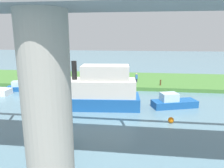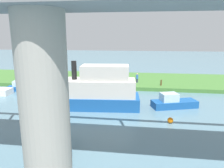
# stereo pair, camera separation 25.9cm
# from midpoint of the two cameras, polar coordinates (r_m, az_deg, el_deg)

# --- Properties ---
(ground_plane) EXTENTS (160.00, 160.00, 0.00)m
(ground_plane) POSITION_cam_midpoint_polar(r_m,az_deg,el_deg) (29.59, -1.22, -1.58)
(ground_plane) COLOR slate
(grassy_bank) EXTENTS (80.00, 12.00, 0.50)m
(grassy_bank) POSITION_cam_midpoint_polar(r_m,az_deg,el_deg) (35.32, 0.32, 1.19)
(grassy_bank) COLOR #427533
(grassy_bank) RESTS_ON ground
(bridge_pylon) EXTENTS (2.52, 2.52, 8.55)m
(bridge_pylon) POSITION_cam_midpoint_polar(r_m,az_deg,el_deg) (11.44, -17.06, -3.23)
(bridge_pylon) COLOR #9E998E
(bridge_pylon) RESTS_ON ground
(person_on_bank) EXTENTS (0.50, 0.50, 1.39)m
(person_on_bank) POSITION_cam_midpoint_polar(r_m,az_deg,el_deg) (32.06, 6.93, 1.64)
(person_on_bank) COLOR #2D334C
(person_on_bank) RESTS_ON grassy_bank
(mooring_post) EXTENTS (0.20, 0.20, 0.80)m
(mooring_post) POSITION_cam_midpoint_polar(r_m,az_deg,el_deg) (30.74, 13.19, 0.35)
(mooring_post) COLOR brown
(mooring_post) RESTS_ON grassy_bank
(motorboat_white) EXTENTS (9.72, 3.93, 4.85)m
(motorboat_white) POSITION_cam_midpoint_polar(r_m,az_deg,el_deg) (22.12, -3.89, -1.74)
(motorboat_white) COLOR #195199
(motorboat_white) RESTS_ON ground
(motorboat_red) EXTENTS (4.64, 2.01, 1.51)m
(motorboat_red) POSITION_cam_midpoint_polar(r_m,az_deg,el_deg) (28.03, -11.98, -1.54)
(motorboat_red) COLOR red
(motorboat_red) RESTS_ON ground
(pontoon_yellow) EXTENTS (4.93, 3.00, 1.55)m
(pontoon_yellow) POSITION_cam_midpoint_polar(r_m,az_deg,el_deg) (23.26, 16.26, -4.69)
(pontoon_yellow) COLOR #195199
(pontoon_yellow) RESTS_ON ground
(skiff_small) EXTENTS (4.20, 2.41, 1.32)m
(skiff_small) POSITION_cam_midpoint_polar(r_m,az_deg,el_deg) (31.75, -22.62, -0.71)
(skiff_small) COLOR #195199
(skiff_small) RESTS_ON ground
(marker_buoy) EXTENTS (0.50, 0.50, 0.50)m
(marker_buoy) POSITION_cam_midpoint_polar(r_m,az_deg,el_deg) (19.24, 15.66, -9.30)
(marker_buoy) COLOR orange
(marker_buoy) RESTS_ON ground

